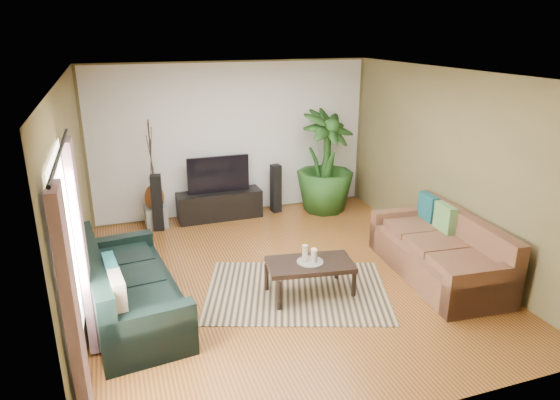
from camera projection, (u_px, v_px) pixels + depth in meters
name	position (u px, v px, depth m)	size (l,w,h in m)	color
floor	(285.00, 277.00, 6.79)	(5.50, 5.50, 0.00)	#9F5B29
ceiling	(285.00, 74.00, 5.91)	(5.50, 5.50, 0.00)	white
wall_back	(233.00, 140.00, 8.81)	(5.00, 5.00, 0.00)	brown
wall_front	(403.00, 280.00, 3.89)	(5.00, 5.00, 0.00)	brown
wall_left	(75.00, 204.00, 5.58)	(5.50, 5.50, 0.00)	brown
wall_right	(450.00, 166.00, 7.12)	(5.50, 5.50, 0.00)	brown
backwall_panel	(233.00, 140.00, 8.80)	(4.90, 4.90, 0.00)	white
window_pane	(69.00, 259.00, 4.14)	(1.80, 1.80, 0.00)	white
curtain_near	(75.00, 332.00, 3.57)	(0.08, 0.35, 2.20)	gray
curtain_far	(82.00, 249.00, 4.91)	(0.08, 0.35, 2.20)	gray
curtain_rod	(59.00, 153.00, 3.87)	(0.03, 0.03, 1.90)	black
sofa_left	(131.00, 282.00, 5.79)	(2.19, 0.94, 0.85)	black
sofa_right	(438.00, 247.00, 6.72)	(2.19, 0.98, 0.85)	brown
area_rug	(297.00, 291.00, 6.43)	(2.30, 1.63, 0.01)	tan
coffee_table	(310.00, 278.00, 6.31)	(1.07, 0.58, 0.44)	black
candle_tray	(310.00, 262.00, 6.24)	(0.33, 0.33, 0.01)	gray
candle_tall	(305.00, 253.00, 6.21)	(0.07, 0.07, 0.21)	beige
candle_mid	(314.00, 256.00, 6.19)	(0.07, 0.07, 0.17)	beige
candle_short	(314.00, 254.00, 6.29)	(0.07, 0.07, 0.14)	white
tv_stand	(220.00, 205.00, 8.84)	(1.48, 0.44, 0.49)	black
television	(218.00, 174.00, 8.66)	(1.08, 0.06, 0.64)	black
speaker_left	(157.00, 203.00, 8.26)	(0.17, 0.19, 0.95)	black
speaker_right	(276.00, 188.00, 9.10)	(0.16, 0.18, 0.89)	black
potted_plant	(325.00, 162.00, 9.01)	(1.03, 1.03, 1.85)	#1F4918
plant_pot	(324.00, 203.00, 9.27)	(0.34, 0.34, 0.27)	black
pedestal	(156.00, 216.00, 8.50)	(0.36, 0.36, 0.36)	gray
vase	(154.00, 197.00, 8.39)	(0.32, 0.32, 0.45)	brown
side_table	(108.00, 263.00, 6.62)	(0.48, 0.48, 0.51)	olive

